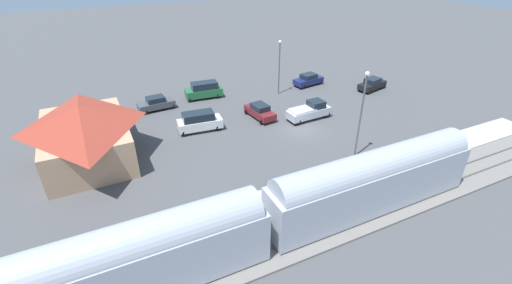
% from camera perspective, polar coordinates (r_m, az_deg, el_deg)
% --- Properties ---
extents(ground_plane, '(200.00, 200.00, 0.00)m').
position_cam_1_polar(ground_plane, '(41.26, 7.21, 1.95)').
color(ground_plane, '#4C4C4F').
extents(railway_track, '(4.80, 70.00, 0.30)m').
position_cam_1_polar(railway_track, '(32.33, 20.73, -8.37)').
color(railway_track, slate).
rests_on(railway_track, ground).
extents(platform, '(3.20, 46.00, 0.30)m').
position_cam_1_polar(platform, '(34.50, 16.16, -4.80)').
color(platform, '#B7B2A8').
rests_on(platform, ground).
extents(station_building, '(11.98, 8.36, 5.61)m').
position_cam_1_polar(station_building, '(37.91, -25.55, 1.44)').
color(station_building, tan).
rests_on(station_building, ground).
extents(pedestrian_on_platform, '(0.36, 0.36, 1.71)m').
position_cam_1_polar(pedestrian_on_platform, '(34.91, 18.87, -2.62)').
color(pedestrian_on_platform, '#23284C').
rests_on(pedestrian_on_platform, platform).
extents(sedan_black, '(2.84, 4.81, 1.74)m').
position_cam_1_polar(sedan_black, '(54.60, 17.96, 8.75)').
color(sedan_black, black).
rests_on(sedan_black, ground).
extents(suv_white, '(2.45, 5.07, 2.22)m').
position_cam_1_polar(suv_white, '(40.79, -8.97, 3.28)').
color(suv_white, white).
rests_on(suv_white, ground).
extents(suv_green, '(2.39, 5.06, 2.22)m').
position_cam_1_polar(suv_green, '(49.58, -8.27, 8.18)').
color(suv_green, '#236638').
rests_on(suv_green, ground).
extents(sedan_charcoal, '(2.13, 4.61, 1.74)m').
position_cam_1_polar(sedan_charcoal, '(47.29, -15.58, 5.95)').
color(sedan_charcoal, '#47494F').
rests_on(sedan_charcoal, ground).
extents(sedan_navy, '(2.47, 4.72, 1.74)m').
position_cam_1_polar(sedan_navy, '(54.29, 8.31, 9.77)').
color(sedan_navy, navy).
rests_on(sedan_navy, ground).
extents(sedan_maroon, '(4.68, 2.66, 1.74)m').
position_cam_1_polar(sedan_maroon, '(43.41, 0.64, 4.94)').
color(sedan_maroon, maroon).
rests_on(sedan_maroon, ground).
extents(pickup_silver, '(2.23, 5.49, 2.14)m').
position_cam_1_polar(pickup_silver, '(43.59, 8.48, 4.92)').
color(pickup_silver, silver).
rests_on(pickup_silver, ground).
extents(light_pole_near_platform, '(0.44, 0.44, 8.78)m').
position_cam_1_polar(light_pole_near_platform, '(34.84, 16.51, 5.46)').
color(light_pole_near_platform, '#515156').
rests_on(light_pole_near_platform, ground).
extents(light_pole_lot_center, '(0.44, 0.44, 7.44)m').
position_cam_1_polar(light_pole_lot_center, '(49.51, 3.74, 12.75)').
color(light_pole_lot_center, '#515156').
rests_on(light_pole_lot_center, ground).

